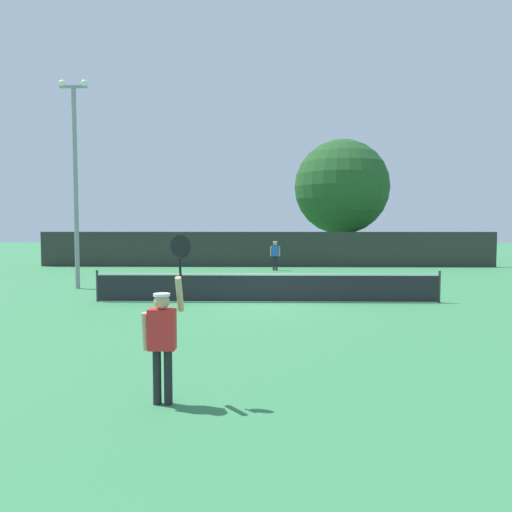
# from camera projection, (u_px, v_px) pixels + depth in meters

# --- Properties ---
(ground_plane) EXTENTS (120.00, 120.00, 0.00)m
(ground_plane) POSITION_uv_depth(u_px,v_px,m) (267.00, 302.00, 16.52)
(ground_plane) COLOR #387F4C
(tennis_net) EXTENTS (11.61, 0.08, 1.07)m
(tennis_net) POSITION_uv_depth(u_px,v_px,m) (267.00, 287.00, 16.49)
(tennis_net) COLOR #232328
(tennis_net) RESTS_ON ground
(perimeter_fence) EXTENTS (28.81, 0.12, 2.21)m
(perimeter_fence) POSITION_uv_depth(u_px,v_px,m) (267.00, 249.00, 30.95)
(perimeter_fence) COLOR #2D332D
(perimeter_fence) RESTS_ON ground
(player_serving) EXTENTS (0.67, 0.39, 2.44)m
(player_serving) POSITION_uv_depth(u_px,v_px,m) (163.00, 331.00, 6.98)
(player_serving) COLOR red
(player_serving) RESTS_ON ground
(player_receiving) EXTENTS (0.57, 0.25, 1.69)m
(player_receiving) POSITION_uv_depth(u_px,v_px,m) (275.00, 253.00, 28.25)
(player_receiving) COLOR blue
(player_receiving) RESTS_ON ground
(tennis_ball) EXTENTS (0.07, 0.07, 0.07)m
(tennis_ball) POSITION_uv_depth(u_px,v_px,m) (325.00, 290.00, 19.44)
(tennis_ball) COLOR #CCE033
(tennis_ball) RESTS_ON ground
(light_pole) EXTENTS (1.18, 0.28, 8.41)m
(light_pole) POSITION_uv_depth(u_px,v_px,m) (75.00, 171.00, 19.80)
(light_pole) COLOR gray
(light_pole) RESTS_ON ground
(large_tree) EXTENTS (6.94, 6.94, 8.91)m
(large_tree) POSITION_uv_depth(u_px,v_px,m) (342.00, 187.00, 36.01)
(large_tree) COLOR brown
(large_tree) RESTS_ON ground
(parked_car_near) EXTENTS (2.32, 4.37, 1.69)m
(parked_car_near) POSITION_uv_depth(u_px,v_px,m) (356.00, 250.00, 35.95)
(parked_car_near) COLOR #B7B7BC
(parked_car_near) RESTS_ON ground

